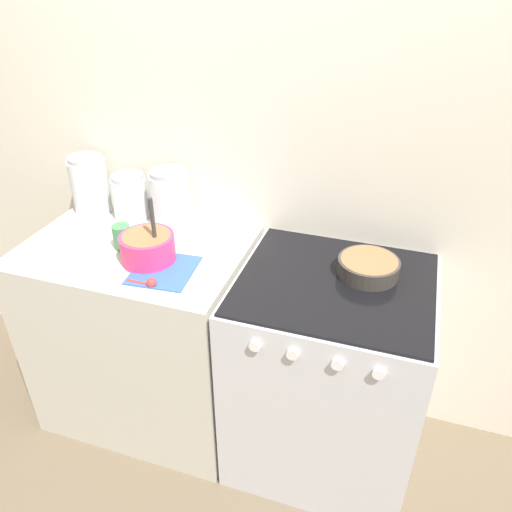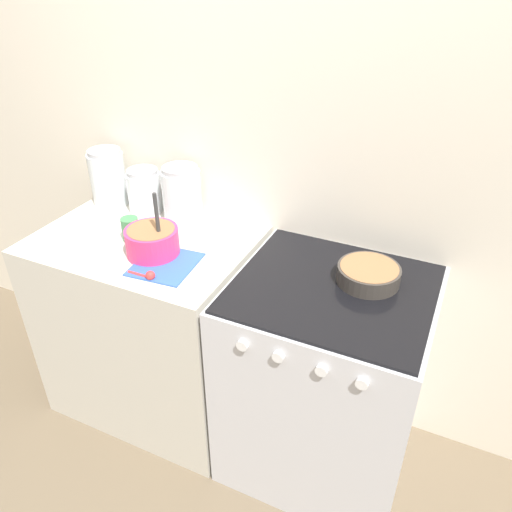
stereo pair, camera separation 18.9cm
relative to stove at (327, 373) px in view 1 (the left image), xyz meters
The scene contains 12 objects.
ground_plane 0.69m from the stove, 139.33° to the right, with size 12.00×12.00×0.00m, color brown.
wall_back 0.90m from the stove, 137.23° to the left, with size 4.82×0.05×2.40m.
countertop_cabinet 0.84m from the stove, behind, with size 0.91×0.66×0.93m.
stove is the anchor object (origin of this frame).
mixing_bowl 0.90m from the stove, behind, with size 0.21×0.21×0.27m.
baking_pan 0.52m from the stove, 39.99° to the left, with size 0.23×0.23×0.06m.
storage_jar_left 1.33m from the stove, 169.24° to the left, with size 0.16×0.16×0.26m.
storage_jar_middle 1.14m from the stove, 167.08° to the left, with size 0.15×0.15×0.20m.
storage_jar_right 0.99m from the stove, 163.87° to the left, with size 0.17×0.17×0.25m.
tin_can 1.01m from the stove, behind, with size 0.07×0.07×0.10m.
recipe_page 0.80m from the stove, 168.23° to the right, with size 0.25×0.26×0.01m.
measuring_spoon 0.83m from the stove, 159.58° to the right, with size 0.12×0.04×0.04m.
Camera 1 is at (0.57, -1.19, 1.97)m, focal length 35.00 mm.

